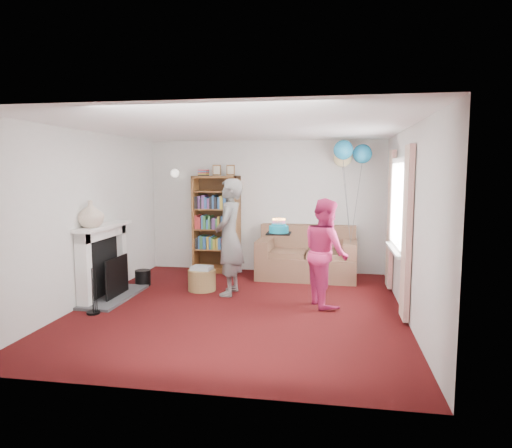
% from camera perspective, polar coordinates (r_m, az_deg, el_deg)
% --- Properties ---
extents(ground, '(5.00, 5.00, 0.00)m').
position_cam_1_polar(ground, '(6.54, -2.11, -10.47)').
color(ground, black).
rests_on(ground, ground).
extents(wall_back, '(4.50, 0.02, 2.50)m').
position_cam_1_polar(wall_back, '(8.75, 1.18, 2.23)').
color(wall_back, silver).
rests_on(wall_back, ground).
extents(wall_left, '(0.02, 5.00, 2.50)m').
position_cam_1_polar(wall_left, '(7.10, -20.32, 0.78)').
color(wall_left, silver).
rests_on(wall_left, ground).
extents(wall_right, '(0.02, 5.00, 2.50)m').
position_cam_1_polar(wall_right, '(6.24, 18.62, 0.09)').
color(wall_right, silver).
rests_on(wall_right, ground).
extents(ceiling, '(4.50, 5.00, 0.01)m').
position_cam_1_polar(ceiling, '(6.28, -2.21, 11.94)').
color(ceiling, white).
rests_on(ceiling, wall_back).
extents(fireplace, '(0.55, 1.80, 1.12)m').
position_cam_1_polar(fireplace, '(7.29, -18.16, -4.86)').
color(fireplace, '#3F3F42').
rests_on(fireplace, ground).
extents(window_bay, '(0.14, 2.02, 2.20)m').
position_cam_1_polar(window_bay, '(6.83, 17.37, 0.27)').
color(window_bay, white).
rests_on(window_bay, ground).
extents(wall_sconce, '(0.16, 0.23, 0.16)m').
position_cam_1_polar(wall_sconce, '(9.01, -10.10, 6.27)').
color(wall_sconce, gold).
rests_on(wall_sconce, ground).
extents(bookcase, '(0.87, 0.42, 2.04)m').
position_cam_1_polar(bookcase, '(8.76, -4.91, -0.09)').
color(bookcase, '#472B14').
rests_on(bookcase, ground).
extents(sofa, '(1.76, 0.93, 0.93)m').
position_cam_1_polar(sofa, '(8.36, 6.39, -4.28)').
color(sofa, brown).
rests_on(sofa, ground).
extents(wicker_basket, '(0.45, 0.45, 0.40)m').
position_cam_1_polar(wicker_basket, '(7.48, -6.78, -6.87)').
color(wicker_basket, olive).
rests_on(wicker_basket, ground).
extents(person_striped, '(0.44, 0.66, 1.81)m').
position_cam_1_polar(person_striped, '(7.08, -3.35, -1.65)').
color(person_striped, black).
rests_on(person_striped, ground).
extents(person_magenta, '(0.82, 0.92, 1.54)m').
position_cam_1_polar(person_magenta, '(6.60, 8.71, -3.49)').
color(person_magenta, '#BE265C').
rests_on(person_magenta, ground).
extents(birthday_cake, '(0.34, 0.34, 0.22)m').
position_cam_1_polar(birthday_cake, '(6.59, 2.87, -0.68)').
color(birthday_cake, black).
rests_on(birthday_cake, ground).
extents(balloons, '(0.66, 0.72, 1.77)m').
position_cam_1_polar(balloons, '(8.20, 11.60, 8.58)').
color(balloons, '#3F3F3F').
rests_on(balloons, ground).
extents(mantel_vase, '(0.48, 0.48, 0.38)m').
position_cam_1_polar(mantel_vase, '(6.90, -19.95, 1.19)').
color(mantel_vase, beige).
rests_on(mantel_vase, fireplace).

